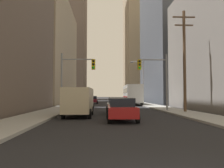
{
  "coord_description": "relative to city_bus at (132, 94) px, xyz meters",
  "views": [
    {
      "loc": [
        -1.29,
        -3.31,
        1.72
      ],
      "look_at": [
        0.0,
        26.49,
        3.16
      ],
      "focal_mm": 36.61,
      "sensor_mm": 36.0,
      "label": 1
    }
  ],
  "objects": [
    {
      "name": "traffic_signal_near_right",
      "position": [
        0.11,
        -16.94,
        2.08
      ],
      "size": [
        3.15,
        0.44,
        6.0
      ],
      "color": "gray",
      "rests_on": "ground"
    },
    {
      "name": "sedan_grey",
      "position": [
        -3.95,
        -19.94,
        -1.16
      ],
      "size": [
        1.95,
        4.2,
        1.52
      ],
      "color": "slate",
      "rests_on": "ground"
    },
    {
      "name": "building_left_mid_office",
      "position": [
        -23.0,
        10.19,
        9.25
      ],
      "size": [
        20.61,
        29.52,
        22.36
      ],
      "primitive_type": "cube",
      "color": "tan",
      "rests_on": "ground"
    },
    {
      "name": "city_bus",
      "position": [
        0.0,
        0.0,
        0.0
      ],
      "size": [
        2.91,
        11.58,
        3.4
      ],
      "color": "silver",
      "rests_on": "ground"
    },
    {
      "name": "cargo_van_beige",
      "position": [
        -7.17,
        -22.0,
        -0.64
      ],
      "size": [
        2.16,
        5.25,
        2.26
      ],
      "color": "#C6B793",
      "rests_on": "ground"
    },
    {
      "name": "sedan_maroon",
      "position": [
        -7.15,
        5.38,
        -1.16
      ],
      "size": [
        1.95,
        4.24,
        1.52
      ],
      "color": "maroon",
      "rests_on": "ground"
    },
    {
      "name": "street_lamp_right",
      "position": [
        1.18,
        -2.78,
        2.6
      ],
      "size": [
        2.27,
        0.32,
        7.5
      ],
      "color": "gray",
      "rests_on": "ground"
    },
    {
      "name": "building_left_far_tower",
      "position": [
        -20.11,
        50.95,
        33.84
      ],
      "size": [
        16.07,
        18.36,
        71.54
      ],
      "primitive_type": "cube",
      "color": "#66564C",
      "rests_on": "ground"
    },
    {
      "name": "sidewalk_left",
      "position": [
        -10.37,
        12.9,
        -1.85
      ],
      "size": [
        2.99,
        160.0,
        0.15
      ],
      "primitive_type": "cube",
      "color": "#9E9E99",
      "rests_on": "ground"
    },
    {
      "name": "sedan_red",
      "position": [
        -4.02,
        -25.23,
        -1.16
      ],
      "size": [
        1.95,
        4.23,
        1.52
      ],
      "color": "maroon",
      "rests_on": "ground"
    },
    {
      "name": "sedan_white",
      "position": [
        -7.38,
        -10.89,
        -1.16
      ],
      "size": [
        1.96,
        4.27,
        1.52
      ],
      "color": "white",
      "rests_on": "ground"
    },
    {
      "name": "utility_pole_right",
      "position": [
        2.62,
        -18.87,
        3.3
      ],
      "size": [
        2.2,
        0.28,
        9.91
      ],
      "color": "brown",
      "rests_on": "ground"
    },
    {
      "name": "sidewalk_right",
      "position": [
        2.32,
        12.9,
        -1.85
      ],
      "size": [
        2.99,
        160.0,
        0.15
      ],
      "primitive_type": "cube",
      "color": "#9E9E99",
      "rests_on": "ground"
    },
    {
      "name": "building_right_far_highrise",
      "position": [
        15.9,
        53.99,
        34.01
      ],
      "size": [
        22.76,
        23.58,
        71.88
      ],
      "primitive_type": "cube",
      "color": "tan",
      "rests_on": "ground"
    },
    {
      "name": "traffic_signal_near_left",
      "position": [
        -7.98,
        -16.94,
        2.1
      ],
      "size": [
        3.54,
        0.44,
        6.0
      ],
      "color": "gray",
      "rests_on": "ground"
    },
    {
      "name": "building_right_mid_block",
      "position": [
        17.75,
        10.37,
        15.17
      ],
      "size": [
        25.02,
        23.72,
        34.2
      ],
      "primitive_type": "cube",
      "color": "#4C515B",
      "rests_on": "ground"
    }
  ]
}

